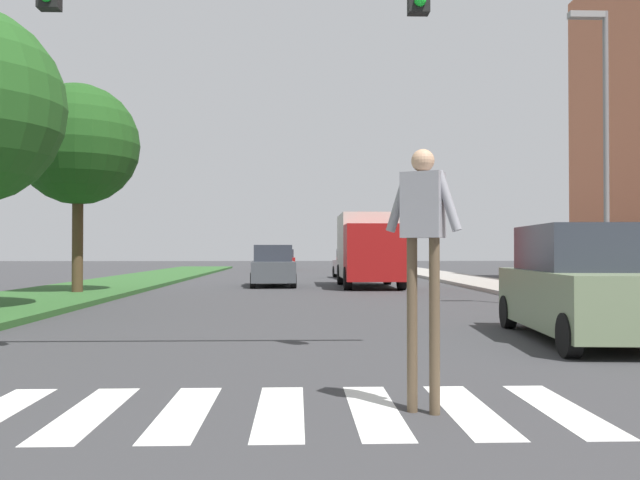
{
  "coord_description": "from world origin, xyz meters",
  "views": [
    {
      "loc": [
        0.16,
        1.31,
        1.53
      ],
      "look_at": [
        0.74,
        18.17,
        1.79
      ],
      "focal_mm": 37.74,
      "sensor_mm": 36.0,
      "label": 1
    }
  ],
  "objects_px": {
    "sedan_far_horizon": "(284,260)",
    "sedan_midblock": "(272,267)",
    "traffic_light_gantry": "(47,35)",
    "suv_crossing": "(584,286)",
    "street_lamp_right": "(602,130)",
    "truck_box_delivery": "(369,248)",
    "tree_far": "(78,145)",
    "pedestrian_performer": "(423,237)",
    "sedan_distant": "(353,264)"
  },
  "relations": [
    {
      "from": "tree_far",
      "to": "traffic_light_gantry",
      "type": "bearing_deg",
      "value": -73.65
    },
    {
      "from": "traffic_light_gantry",
      "to": "sedan_far_horizon",
      "type": "relative_size",
      "value": 2.12
    },
    {
      "from": "traffic_light_gantry",
      "to": "sedan_distant",
      "type": "bearing_deg",
      "value": 77.17
    },
    {
      "from": "traffic_light_gantry",
      "to": "suv_crossing",
      "type": "distance_m",
      "value": 9.2
    },
    {
      "from": "street_lamp_right",
      "to": "sedan_midblock",
      "type": "relative_size",
      "value": 1.69
    },
    {
      "from": "tree_far",
      "to": "sedan_distant",
      "type": "relative_size",
      "value": 1.63
    },
    {
      "from": "tree_far",
      "to": "sedan_distant",
      "type": "bearing_deg",
      "value": 53.75
    },
    {
      "from": "street_lamp_right",
      "to": "sedan_distant",
      "type": "bearing_deg",
      "value": 103.09
    },
    {
      "from": "pedestrian_performer",
      "to": "suv_crossing",
      "type": "height_order",
      "value": "pedestrian_performer"
    },
    {
      "from": "sedan_midblock",
      "to": "tree_far",
      "type": "bearing_deg",
      "value": -135.65
    },
    {
      "from": "sedan_distant",
      "to": "sedan_far_horizon",
      "type": "xyz_separation_m",
      "value": [
        -4.15,
        15.23,
        -0.0
      ]
    },
    {
      "from": "pedestrian_performer",
      "to": "suv_crossing",
      "type": "bearing_deg",
      "value": 53.42
    },
    {
      "from": "sedan_distant",
      "to": "truck_box_delivery",
      "type": "distance_m",
      "value": 8.8
    },
    {
      "from": "tree_far",
      "to": "sedan_midblock",
      "type": "distance_m",
      "value": 9.76
    },
    {
      "from": "street_lamp_right",
      "to": "sedan_far_horizon",
      "type": "height_order",
      "value": "street_lamp_right"
    },
    {
      "from": "street_lamp_right",
      "to": "sedan_far_horizon",
      "type": "distance_m",
      "value": 36.65
    },
    {
      "from": "pedestrian_performer",
      "to": "sedan_midblock",
      "type": "height_order",
      "value": "pedestrian_performer"
    },
    {
      "from": "pedestrian_performer",
      "to": "traffic_light_gantry",
      "type": "bearing_deg",
      "value": 149.99
    },
    {
      "from": "tree_far",
      "to": "street_lamp_right",
      "type": "height_order",
      "value": "street_lamp_right"
    },
    {
      "from": "traffic_light_gantry",
      "to": "street_lamp_right",
      "type": "bearing_deg",
      "value": 35.64
    },
    {
      "from": "tree_far",
      "to": "street_lamp_right",
      "type": "distance_m",
      "value": 16.24
    },
    {
      "from": "street_lamp_right",
      "to": "truck_box_delivery",
      "type": "xyz_separation_m",
      "value": [
        -4.78,
        11.38,
        -2.96
      ]
    },
    {
      "from": "street_lamp_right",
      "to": "sedan_far_horizon",
      "type": "relative_size",
      "value": 1.77
    },
    {
      "from": "suv_crossing",
      "to": "sedan_midblock",
      "type": "distance_m",
      "value": 18.54
    },
    {
      "from": "sedan_far_horizon",
      "to": "truck_box_delivery",
      "type": "distance_m",
      "value": 24.34
    },
    {
      "from": "tree_far",
      "to": "truck_box_delivery",
      "type": "distance_m",
      "value": 12.21
    },
    {
      "from": "street_lamp_right",
      "to": "pedestrian_performer",
      "type": "bearing_deg",
      "value": -122.08
    },
    {
      "from": "suv_crossing",
      "to": "truck_box_delivery",
      "type": "height_order",
      "value": "truck_box_delivery"
    },
    {
      "from": "suv_crossing",
      "to": "truck_box_delivery",
      "type": "bearing_deg",
      "value": 96.37
    },
    {
      "from": "sedan_far_horizon",
      "to": "truck_box_delivery",
      "type": "xyz_separation_m",
      "value": [
        4.06,
        -23.98,
        0.88
      ]
    },
    {
      "from": "sedan_distant",
      "to": "sedan_midblock",
      "type": "bearing_deg",
      "value": -117.19
    },
    {
      "from": "street_lamp_right",
      "to": "pedestrian_performer",
      "type": "xyz_separation_m",
      "value": [
        -6.6,
        -10.53,
        -2.93
      ]
    },
    {
      "from": "sedan_distant",
      "to": "traffic_light_gantry",
      "type": "bearing_deg",
      "value": -102.83
    },
    {
      "from": "tree_far",
      "to": "sedan_midblock",
      "type": "bearing_deg",
      "value": 44.35
    },
    {
      "from": "suv_crossing",
      "to": "pedestrian_performer",
      "type": "bearing_deg",
      "value": -126.58
    },
    {
      "from": "tree_far",
      "to": "truck_box_delivery",
      "type": "xyz_separation_m",
      "value": [
        10.35,
        5.5,
        -3.43
      ]
    },
    {
      "from": "street_lamp_right",
      "to": "sedan_midblock",
      "type": "xyz_separation_m",
      "value": [
        -8.85,
        12.03,
        -3.78
      ]
    },
    {
      "from": "sedan_midblock",
      "to": "sedan_distant",
      "type": "height_order",
      "value": "sedan_midblock"
    },
    {
      "from": "pedestrian_performer",
      "to": "sedan_distant",
      "type": "bearing_deg",
      "value": 86.43
    },
    {
      "from": "street_lamp_right",
      "to": "truck_box_delivery",
      "type": "distance_m",
      "value": 12.69
    },
    {
      "from": "sedan_far_horizon",
      "to": "sedan_midblock",
      "type": "bearing_deg",
      "value": -90.03
    },
    {
      "from": "tree_far",
      "to": "traffic_light_gantry",
      "type": "xyz_separation_m",
      "value": [
        4.06,
        -13.83,
        -0.7
      ]
    },
    {
      "from": "truck_box_delivery",
      "to": "street_lamp_right",
      "type": "bearing_deg",
      "value": -67.23
    },
    {
      "from": "traffic_light_gantry",
      "to": "pedestrian_performer",
      "type": "height_order",
      "value": "traffic_light_gantry"
    },
    {
      "from": "pedestrian_performer",
      "to": "sedan_midblock",
      "type": "distance_m",
      "value": 22.68
    },
    {
      "from": "pedestrian_performer",
      "to": "sedan_far_horizon",
      "type": "height_order",
      "value": "pedestrian_performer"
    },
    {
      "from": "street_lamp_right",
      "to": "pedestrian_performer",
      "type": "relative_size",
      "value": 3.01
    },
    {
      "from": "pedestrian_performer",
      "to": "truck_box_delivery",
      "type": "height_order",
      "value": "truck_box_delivery"
    },
    {
      "from": "tree_far",
      "to": "suv_crossing",
      "type": "distance_m",
      "value": 17.24
    },
    {
      "from": "traffic_light_gantry",
      "to": "sedan_distant",
      "type": "distance_m",
      "value": 29.02
    }
  ]
}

